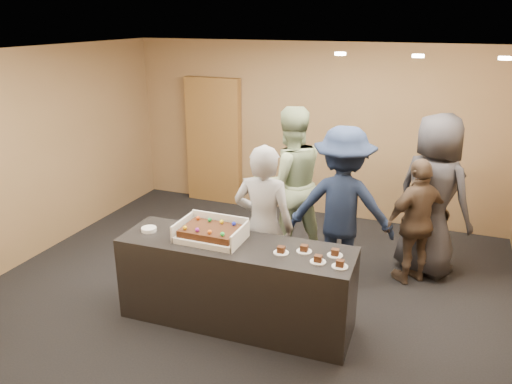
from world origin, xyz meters
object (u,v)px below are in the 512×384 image
cake_box (212,234)px  person_dark_suit (433,196)px  sheet_cake (211,231)px  person_server_grey (264,227)px  serving_counter (236,283)px  person_brown_extra (417,222)px  person_navy_man (342,207)px  plate_stack (149,229)px  person_sage_man (289,183)px  storage_cabinet (214,141)px

cake_box → person_dark_suit: person_dark_suit is taller
sheet_cake → person_server_grey: size_ratio=0.31×
serving_counter → sheet_cake: sheet_cake is taller
person_brown_extra → serving_counter: bearing=1.5°
cake_box → person_navy_man: bearing=48.9°
person_server_grey → person_dark_suit: size_ratio=0.90×
cake_box → plate_stack: cake_box is taller
person_sage_man → person_brown_extra: person_sage_man is taller
cake_box → sheet_cake: size_ratio=1.17×
sheet_cake → plate_stack: size_ratio=3.55×
person_server_grey → person_dark_suit: person_dark_suit is taller
storage_cabinet → cake_box: bearing=-64.2°
person_brown_extra → person_dark_suit: 0.42m
plate_stack → storage_cabinet: bearing=104.4°
person_sage_man → person_brown_extra: size_ratio=1.31×
person_brown_extra → plate_stack: bearing=-10.6°
plate_stack → person_brown_extra: (2.62, 1.63, -0.15)m
storage_cabinet → person_dark_suit: storage_cabinet is taller
storage_cabinet → person_navy_man: 3.29m
serving_counter → person_dark_suit: size_ratio=1.19×
cake_box → person_navy_man: person_navy_man is taller
person_sage_man → plate_stack: bearing=24.4°
serving_counter → person_brown_extra: (1.64, 1.58, 0.32)m
plate_stack → person_sage_man: (0.99, 1.76, 0.08)m
serving_counter → storage_cabinet: storage_cabinet is taller
person_sage_man → person_navy_man: 0.91m
cake_box → plate_stack: bearing=-173.9°
serving_counter → person_navy_man: (0.80, 1.26, 0.50)m
storage_cabinet → plate_stack: size_ratio=13.14×
cake_box → person_sage_man: (0.28, 1.69, 0.06)m
cake_box → person_brown_extra: size_ratio=0.44×
storage_cabinet → person_navy_man: storage_cabinet is taller
serving_counter → person_brown_extra: person_brown_extra is taller
serving_counter → plate_stack: bearing=-178.8°
serving_counter → person_navy_man: person_navy_man is taller
person_sage_man → person_brown_extra: bearing=139.3°
sheet_cake → plate_stack: sheet_cake is taller
plate_stack → person_dark_suit: person_dark_suit is taller
plate_stack → sheet_cake: bearing=4.1°
plate_stack → person_brown_extra: bearing=32.0°
storage_cabinet → person_brown_extra: 3.85m
plate_stack → person_navy_man: (1.78, 1.31, 0.03)m
person_server_grey → serving_counter: bearing=73.0°
serving_counter → sheet_cake: 0.61m
person_navy_man → person_dark_suit: bearing=-151.9°
cake_box → person_brown_extra: 2.47m
cake_box → sheet_cake: bearing=-90.9°
person_brown_extra → person_dark_suit: person_dark_suit is taller
person_brown_extra → person_dark_suit: size_ratio=0.76×
serving_counter → plate_stack: plate_stack is taller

